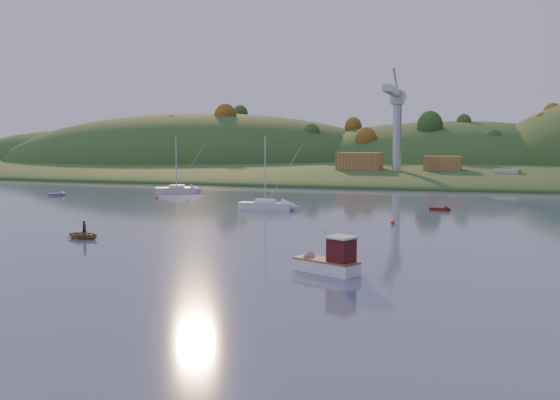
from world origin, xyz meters
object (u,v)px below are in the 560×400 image
(fishing_boat, at_px, (322,261))
(red_tender, at_px, (443,209))
(sailboat_far, at_px, (265,205))
(grey_dinghy, at_px, (60,194))
(canoe, at_px, (85,235))
(sailboat_near, at_px, (177,189))

(fishing_boat, xyz_separation_m, red_tender, (5.56, 46.67, -0.62))
(sailboat_far, relative_size, grey_dinghy, 3.33)
(red_tender, bearing_deg, sailboat_far, -152.50)
(sailboat_far, xyz_separation_m, red_tender, (24.52, 6.81, -0.48))
(canoe, bearing_deg, fishing_boat, -97.41)
(sailboat_near, relative_size, red_tender, 3.35)
(sailboat_far, distance_m, grey_dinghy, 45.47)
(fishing_boat, bearing_deg, red_tender, -71.87)
(fishing_boat, distance_m, grey_dinghy, 80.99)
(sailboat_near, relative_size, grey_dinghy, 3.44)
(sailboat_near, relative_size, sailboat_far, 1.03)
(fishing_boat, bearing_deg, sailboat_far, -39.63)
(grey_dinghy, bearing_deg, sailboat_far, -51.03)
(sailboat_far, xyz_separation_m, canoe, (-7.93, -31.58, -0.34))
(canoe, bearing_deg, red_tender, -30.50)
(sailboat_near, xyz_separation_m, grey_dinghy, (-17.50, -12.23, -0.48))
(red_tender, xyz_separation_m, grey_dinghy, (-68.66, 4.09, 0.02))
(canoe, distance_m, red_tender, 50.26)
(sailboat_near, distance_m, sailboat_far, 35.28)
(sailboat_near, bearing_deg, grey_dinghy, -172.10)
(fishing_boat, xyz_separation_m, grey_dinghy, (-63.10, 50.76, -0.60))
(fishing_boat, height_order, sailboat_far, sailboat_far)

